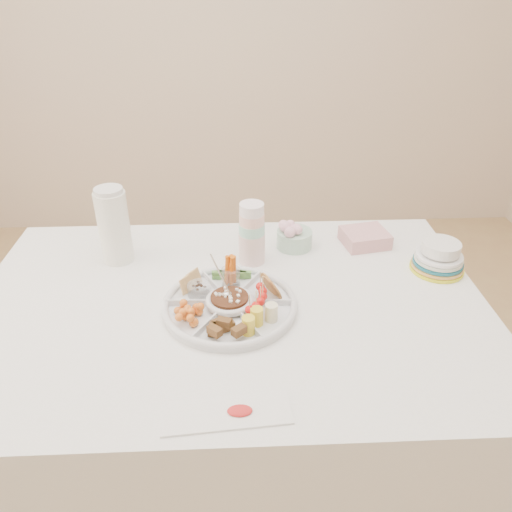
{
  "coord_description": "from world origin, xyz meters",
  "views": [
    {
      "loc": [
        0.02,
        -1.19,
        1.63
      ],
      "look_at": [
        0.08,
        0.07,
        0.88
      ],
      "focal_mm": 35.0,
      "sensor_mm": 36.0,
      "label": 1
    }
  ],
  "objects_px": {
    "dining_table": "(233,394)",
    "chair": "(505,408)",
    "plate_stack": "(439,255)",
    "party_tray": "(230,303)",
    "thermos": "(114,225)"
  },
  "relations": [
    {
      "from": "dining_table",
      "to": "chair",
      "type": "distance_m",
      "value": 0.84
    },
    {
      "from": "dining_table",
      "to": "party_tray",
      "type": "xyz_separation_m",
      "value": [
        0.0,
        -0.03,
        0.4
      ]
    },
    {
      "from": "thermos",
      "to": "plate_stack",
      "type": "bearing_deg",
      "value": -6.18
    },
    {
      "from": "chair",
      "to": "plate_stack",
      "type": "bearing_deg",
      "value": 121.73
    },
    {
      "from": "dining_table",
      "to": "thermos",
      "type": "relative_size",
      "value": 5.79
    },
    {
      "from": "dining_table",
      "to": "party_tray",
      "type": "relative_size",
      "value": 4.0
    },
    {
      "from": "party_tray",
      "to": "plate_stack",
      "type": "height_order",
      "value": "plate_stack"
    },
    {
      "from": "chair",
      "to": "plate_stack",
      "type": "relative_size",
      "value": 5.65
    },
    {
      "from": "chair",
      "to": "thermos",
      "type": "relative_size",
      "value": 3.67
    },
    {
      "from": "chair",
      "to": "party_tray",
      "type": "bearing_deg",
      "value": 178.89
    },
    {
      "from": "thermos",
      "to": "dining_table",
      "type": "bearing_deg",
      "value": -35.16
    },
    {
      "from": "dining_table",
      "to": "plate_stack",
      "type": "distance_m",
      "value": 0.81
    },
    {
      "from": "party_tray",
      "to": "thermos",
      "type": "distance_m",
      "value": 0.49
    },
    {
      "from": "chair",
      "to": "party_tray",
      "type": "relative_size",
      "value": 2.54
    },
    {
      "from": "chair",
      "to": "thermos",
      "type": "distance_m",
      "value": 1.33
    }
  ]
}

